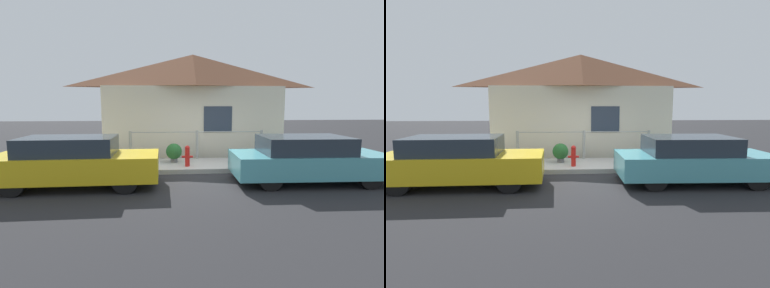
% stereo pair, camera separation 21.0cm
% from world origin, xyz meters
% --- Properties ---
extents(ground_plane, '(60.00, 60.00, 0.00)m').
position_xyz_m(ground_plane, '(0.00, 0.00, 0.00)').
color(ground_plane, '#262628').
extents(sidewalk, '(24.00, 1.93, 0.15)m').
position_xyz_m(sidewalk, '(0.00, 0.96, 0.07)').
color(sidewalk, '#B2AFA8').
rests_on(sidewalk, ground_plane).
extents(house, '(7.46, 2.23, 4.16)m').
position_xyz_m(house, '(0.00, 3.48, 3.29)').
color(house, beige).
rests_on(house, ground_plane).
extents(fence, '(4.90, 0.10, 1.04)m').
position_xyz_m(fence, '(0.00, 1.78, 0.73)').
color(fence, '#999993').
rests_on(fence, sidewalk).
extents(car_left, '(4.23, 1.69, 1.32)m').
position_xyz_m(car_left, '(-3.46, -1.20, 0.67)').
color(car_left, gold).
rests_on(car_left, ground_plane).
extents(car_right, '(4.21, 1.85, 1.28)m').
position_xyz_m(car_right, '(2.75, -1.20, 0.65)').
color(car_right, teal).
rests_on(car_right, ground_plane).
extents(fire_hydrant, '(0.36, 0.16, 0.68)m').
position_xyz_m(fire_hydrant, '(-0.44, 0.48, 0.51)').
color(fire_hydrant, red).
rests_on(fire_hydrant, sidewalk).
extents(potted_plant_near_hydrant, '(0.55, 0.55, 0.66)m').
position_xyz_m(potted_plant_near_hydrant, '(-0.85, 1.16, 0.52)').
color(potted_plant_near_hydrant, slate).
rests_on(potted_plant_near_hydrant, sidewalk).
extents(potted_plant_by_fence, '(0.41, 0.41, 0.51)m').
position_xyz_m(potted_plant_by_fence, '(-3.05, 1.19, 0.43)').
color(potted_plant_by_fence, slate).
rests_on(potted_plant_by_fence, sidewalk).
extents(potted_plant_corner, '(0.41, 0.41, 0.57)m').
position_xyz_m(potted_plant_corner, '(2.77, 1.37, 0.46)').
color(potted_plant_corner, '#9E5638').
rests_on(potted_plant_corner, sidewalk).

